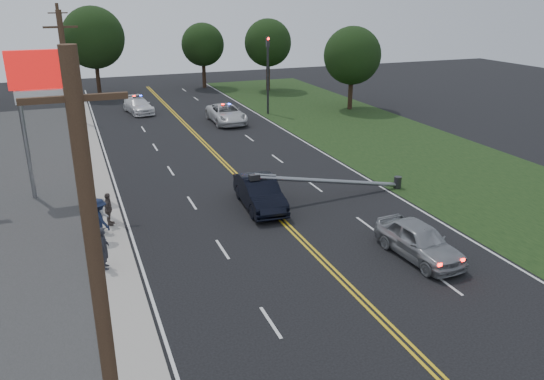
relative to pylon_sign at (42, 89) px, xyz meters
name	(u,v)px	position (x,y,z in m)	size (l,w,h in m)	color
ground	(338,276)	(10.50, -14.00, -6.00)	(120.00, 120.00, 0.00)	black
sidewalk	(102,214)	(2.10, -4.00, -5.94)	(1.80, 70.00, 0.12)	#A29C92
grass_verge	(450,168)	(24.00, -4.00, -5.99)	(12.00, 80.00, 0.01)	black
centerline_yellow	(256,194)	(10.50, -4.00, -5.99)	(0.36, 80.00, 0.00)	gold
pylon_sign	(42,89)	(0.00, 0.00, 0.00)	(3.20, 0.35, 8.00)	gray
traffic_signal	(268,69)	(18.80, 16.00, -1.79)	(0.28, 0.41, 7.05)	#2D2D30
fallen_streetlight	(339,181)	(14.69, -6.00, -5.08)	(9.36, 0.44, 1.91)	#2D2D30
utility_pole_near	(104,327)	(1.30, -22.00, -0.91)	(1.60, 0.28, 10.00)	#382619
utility_pole_mid	(72,111)	(1.30, -2.00, -0.91)	(1.60, 0.28, 10.00)	#382619
utility_pole_far	(64,63)	(1.30, 20.00, -0.91)	(1.60, 0.28, 10.00)	#382619
tree_6	(93,38)	(4.60, 31.84, 0.26)	(6.63, 6.63, 9.59)	black
tree_7	(203,45)	(16.94, 32.94, -0.94)	(5.04, 5.04, 7.59)	black
tree_8	(268,43)	(23.51, 28.43, -0.57)	(5.40, 5.40, 8.14)	black
tree_9	(352,56)	(27.15, 15.17, -0.84)	(5.49, 5.49, 7.91)	black
crashed_sedan	(260,193)	(10.06, -5.90, -5.18)	(1.74, 4.98, 1.64)	black
waiting_sedan	(419,241)	(14.50, -13.74, -5.22)	(1.83, 4.55, 1.55)	gray
emergency_a	(226,114)	(14.07, 13.86, -5.21)	(2.63, 5.69, 1.58)	silver
emergency_b	(138,105)	(7.38, 20.81, -5.28)	(2.01, 4.94, 1.43)	white
bystander_a	(104,248)	(1.81, -10.11, -4.97)	(0.66, 0.43, 1.80)	#23242A
bystander_b	(102,215)	(2.02, -6.26, -5.06)	(0.80, 0.62, 1.64)	#A9AAAE
bystander_c	(100,220)	(1.86, -7.26, -4.88)	(1.29, 0.74, 2.00)	#161F38
bystander_d	(108,209)	(2.37, -5.67, -5.06)	(0.96, 0.40, 1.64)	#5D504A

